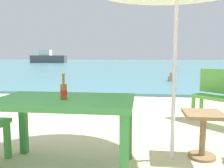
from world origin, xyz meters
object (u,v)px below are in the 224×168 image
picnic_table_green (65,109)px  boat_fishing_trawler (48,58)px  beer_bottle_amber (64,90)px  swimmer_person (172,77)px  side_table_wood (203,128)px

picnic_table_green → boat_fishing_trawler: boat_fishing_trawler is taller
beer_bottle_amber → boat_fishing_trawler: 35.13m
swimmer_person → boat_fishing_trawler: size_ratio=0.08×
beer_bottle_amber → side_table_wood: (1.48, 0.55, -0.50)m
beer_bottle_amber → boat_fishing_trawler: (-13.35, 32.50, -0.07)m
swimmer_person → boat_fishing_trawler: bearing=122.6°
picnic_table_green → side_table_wood: size_ratio=2.59×
swimmer_person → side_table_wood: bearing=-94.5°
side_table_wood → swimmer_person: bearing=85.5°
beer_bottle_amber → side_table_wood: size_ratio=0.49×
side_table_wood → boat_fishing_trawler: (-14.83, 31.94, 0.43)m
picnic_table_green → boat_fishing_trawler: size_ratio=0.26×
picnic_table_green → beer_bottle_amber: size_ratio=5.28×
swimmer_person → boat_fishing_trawler: boat_fishing_trawler is taller
side_table_wood → swimmer_person: (0.62, 7.80, -0.11)m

